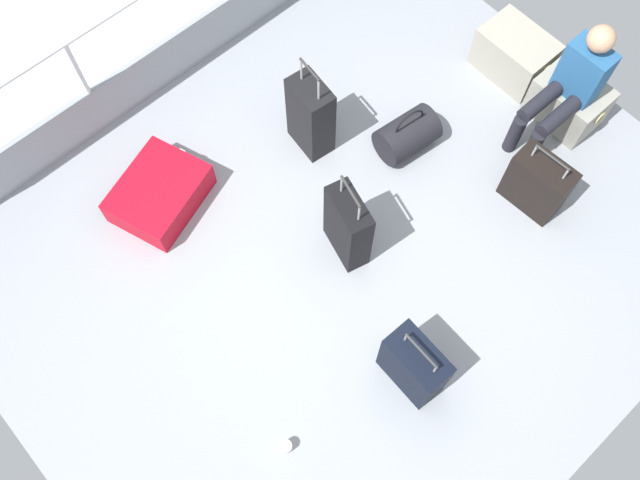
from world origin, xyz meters
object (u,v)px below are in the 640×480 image
at_px(suitcase_0, 311,116).
at_px(suitcase_2, 348,227).
at_px(suitcase_4, 160,194).
at_px(duffel_bag, 407,135).
at_px(cargo_crate_1, 568,102).
at_px(paper_cup, 286,447).
at_px(passenger_seated, 569,86).
at_px(suitcase_1, 414,365).
at_px(cargo_crate_0, 515,54).
at_px(suitcase_3, 537,183).

xyz_separation_m(suitcase_0, suitcase_2, (0.88, -0.43, -0.00)).
distance_m(suitcase_0, suitcase_4, 1.31).
height_order(suitcase_0, duffel_bag, suitcase_0).
relative_size(cargo_crate_1, suitcase_0, 0.62).
relative_size(suitcase_0, suitcase_2, 1.04).
bearing_deg(cargo_crate_1, suitcase_0, -125.47).
bearing_deg(paper_cup, passenger_seated, 98.36).
bearing_deg(passenger_seated, suitcase_1, -73.38).
bearing_deg(suitcase_4, paper_cup, -13.87).
distance_m(cargo_crate_1, suitcase_0, 2.10).
bearing_deg(cargo_crate_1, duffel_bag, -119.76).
height_order(cargo_crate_1, duffel_bag, duffel_bag).
height_order(cargo_crate_1, passenger_seated, passenger_seated).
distance_m(cargo_crate_0, paper_cup, 3.65).
xyz_separation_m(suitcase_2, suitcase_3, (0.67, 1.34, -0.09)).
xyz_separation_m(cargo_crate_0, passenger_seated, (0.61, -0.22, 0.38)).
height_order(passenger_seated, suitcase_3, passenger_seated).
distance_m(suitcase_4, paper_cup, 2.13).
xyz_separation_m(cargo_crate_0, duffel_bag, (-0.06, -1.20, -0.04)).
bearing_deg(suitcase_0, paper_cup, -45.82).
bearing_deg(cargo_crate_0, suitcase_1, -62.80).
bearing_deg(passenger_seated, suitcase_3, -61.67).
relative_size(cargo_crate_0, cargo_crate_1, 1.09).
distance_m(cargo_crate_1, suitcase_3, 0.87).
height_order(suitcase_2, suitcase_3, suitcase_2).
xyz_separation_m(suitcase_3, suitcase_4, (-1.92, -2.14, -0.13)).
height_order(suitcase_4, duffel_bag, duffel_bag).
relative_size(suitcase_2, paper_cup, 9.02).
relative_size(suitcase_1, paper_cup, 6.63).
xyz_separation_m(cargo_crate_0, suitcase_3, (0.94, -0.83, 0.06)).
bearing_deg(suitcase_1, suitcase_4, -168.59).
bearing_deg(suitcase_0, suitcase_2, -26.12).
bearing_deg(suitcase_1, duffel_bag, 135.89).
bearing_deg(suitcase_3, suitcase_1, -78.11).
bearing_deg(suitcase_2, passenger_seated, 80.22).
bearing_deg(duffel_bag, cargo_crate_1, 60.24).
distance_m(cargo_crate_0, suitcase_0, 1.85).
distance_m(cargo_crate_1, paper_cup, 3.48).
bearing_deg(suitcase_1, cargo_crate_1, 105.45).
xyz_separation_m(cargo_crate_1, duffel_bag, (-0.67, -1.17, -0.04)).
distance_m(cargo_crate_1, suitcase_4, 3.34).
distance_m(cargo_crate_1, duffel_bag, 1.34).
relative_size(cargo_crate_0, suitcase_0, 0.68).
bearing_deg(suitcase_3, duffel_bag, -159.71).
relative_size(suitcase_4, duffel_bag, 1.68).
distance_m(passenger_seated, suitcase_1, 2.41).
distance_m(suitcase_0, suitcase_1, 2.05).
height_order(cargo_crate_0, passenger_seated, passenger_seated).
distance_m(cargo_crate_0, suitcase_1, 2.83).
distance_m(suitcase_2, suitcase_3, 1.50).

